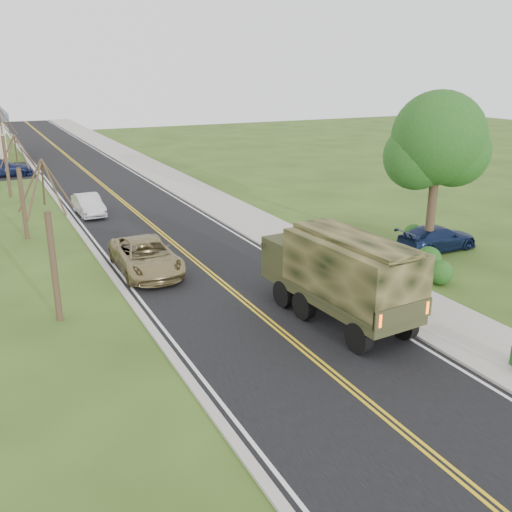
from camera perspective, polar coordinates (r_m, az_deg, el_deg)
ground at (r=16.81m, az=11.75°, el=-14.67°), size 160.00×160.00×0.00m
road at (r=52.46m, az=-16.12°, el=7.70°), size 8.00×120.00×0.01m
curb_right at (r=53.33m, az=-11.72°, el=8.26°), size 0.30×120.00×0.12m
sidewalk_right at (r=53.79m, az=-9.90°, el=8.44°), size 3.20×120.00×0.10m
curb_left at (r=51.90m, az=-20.64°, el=7.18°), size 0.30×120.00×0.10m
leafy_tree at (r=29.19m, az=17.72°, el=10.49°), size 4.83×4.50×8.10m
bare_tree_a at (r=21.94m, az=-19.72°, el=0.20°), size 1.93×2.26×6.08m
bare_tree_b at (r=33.59m, az=-22.38°, el=5.67°), size 1.83×2.14×5.73m
bare_tree_c at (r=45.36m, az=-23.75°, el=8.86°), size 2.04×2.39×6.42m
military_truck at (r=21.05m, az=8.46°, el=-1.49°), size 2.93×7.10×3.46m
suv_champagne at (r=26.80m, az=-10.95°, el=-0.02°), size 2.64×5.56×1.53m
sedan_silver at (r=38.26m, az=-16.41°, el=4.93°), size 1.56×4.09×1.33m
pickup_navy at (r=30.96m, az=17.65°, el=1.73°), size 4.59×1.99×1.32m
lot_car_navy at (r=54.80m, az=-24.14°, el=8.04°), size 5.30×2.47×1.50m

